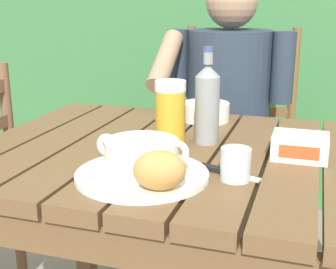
% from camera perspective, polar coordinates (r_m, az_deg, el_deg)
% --- Properties ---
extents(dining_table, '(1.11, 0.80, 0.75)m').
position_cam_1_polar(dining_table, '(1.21, 2.89, -6.81)').
color(dining_table, brown).
rests_on(dining_table, ground_plane).
extents(hedge_backdrop, '(3.62, 0.79, 2.10)m').
position_cam_1_polar(hedge_backdrop, '(2.82, 13.41, 11.07)').
color(hedge_backdrop, '#3B7640').
rests_on(hedge_backdrop, ground_plane).
extents(chair_near_diner, '(0.49, 0.40, 1.01)m').
position_cam_1_polar(chair_near_diner, '(2.05, 7.96, -1.90)').
color(chair_near_diner, brown).
rests_on(chair_near_diner, ground_plane).
extents(person_eating, '(0.48, 0.47, 1.22)m').
position_cam_1_polar(person_eating, '(1.80, 7.05, 3.17)').
color(person_eating, '#2A3544').
rests_on(person_eating, ground_plane).
extents(serving_plate, '(0.29, 0.29, 0.01)m').
position_cam_1_polar(serving_plate, '(0.99, -3.20, -4.96)').
color(serving_plate, white).
rests_on(serving_plate, dining_table).
extents(soup_bowl, '(0.21, 0.16, 0.08)m').
position_cam_1_polar(soup_bowl, '(0.98, -3.24, -2.59)').
color(soup_bowl, white).
rests_on(soup_bowl, serving_plate).
extents(bread_roll, '(0.12, 0.10, 0.08)m').
position_cam_1_polar(bread_roll, '(0.89, -1.05, -4.42)').
color(bread_roll, '#CA9048').
rests_on(bread_roll, serving_plate).
extents(beer_glass, '(0.08, 0.08, 0.17)m').
position_cam_1_polar(beer_glass, '(1.20, 0.29, 2.72)').
color(beer_glass, gold).
rests_on(beer_glass, dining_table).
extents(beer_bottle, '(0.06, 0.06, 0.25)m').
position_cam_1_polar(beer_bottle, '(1.21, 4.83, 3.92)').
color(beer_bottle, gray).
rests_on(beer_bottle, dining_table).
extents(water_glass_small, '(0.06, 0.06, 0.07)m').
position_cam_1_polar(water_glass_small, '(0.98, 8.29, -3.61)').
color(water_glass_small, silver).
rests_on(water_glass_small, dining_table).
extents(butter_tub, '(0.13, 0.10, 0.06)m').
position_cam_1_polar(butter_tub, '(1.15, 15.88, -1.40)').
color(butter_tub, white).
rests_on(butter_tub, dining_table).
extents(table_knife, '(0.14, 0.06, 0.01)m').
position_cam_1_polar(table_knife, '(1.02, 6.73, -4.50)').
color(table_knife, silver).
rests_on(table_knife, dining_table).
extents(diner_bowl, '(0.14, 0.14, 0.06)m').
position_cam_1_polar(diner_bowl, '(1.46, 4.69, 2.83)').
color(diner_bowl, white).
rests_on(diner_bowl, dining_table).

